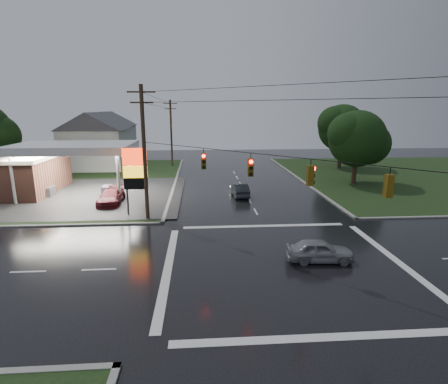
{
  "coord_description": "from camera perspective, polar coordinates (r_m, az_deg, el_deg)",
  "views": [
    {
      "loc": [
        -5.04,
        -19.2,
        9.15
      ],
      "look_at": [
        -3.23,
        6.36,
        3.0
      ],
      "focal_mm": 28.0,
      "sensor_mm": 36.0,
      "label": 1
    }
  ],
  "objects": [
    {
      "name": "ground",
      "position": [
        21.86,
        9.87,
        -11.46
      ],
      "size": [
        120.0,
        120.0,
        0.0
      ],
      "primitive_type": "plane",
      "color": "black",
      "rests_on": "ground"
    },
    {
      "name": "grass_nw",
      "position": [
        50.65,
        -28.43,
        1.49
      ],
      "size": [
        36.0,
        36.0,
        0.08
      ],
      "primitive_type": "cube",
      "color": "black",
      "rests_on": "ground"
    },
    {
      "name": "grass_ne",
      "position": [
        55.58,
        30.0,
        2.24
      ],
      "size": [
        36.0,
        36.0,
        0.08
      ],
      "primitive_type": "cube",
      "color": "black",
      "rests_on": "ground"
    },
    {
      "name": "gas_station",
      "position": [
        44.52,
        -31.65,
        2.95
      ],
      "size": [
        26.2,
        18.0,
        5.6
      ],
      "color": "#2D2D2D",
      "rests_on": "ground"
    },
    {
      "name": "pylon_sign",
      "position": [
        30.63,
        -14.29,
        3.42
      ],
      "size": [
        2.0,
        0.35,
        6.0
      ],
      "color": "#59595E",
      "rests_on": "ground"
    },
    {
      "name": "utility_pole_nw",
      "position": [
        29.24,
        -12.88,
        6.43
      ],
      "size": [
        2.2,
        0.32,
        11.0
      ],
      "color": "#382619",
      "rests_on": "ground"
    },
    {
      "name": "utility_pole_n",
      "position": [
        57.49,
        -8.62,
        9.68
      ],
      "size": [
        2.2,
        0.32,
        10.5
      ],
      "color": "#382619",
      "rests_on": "ground"
    },
    {
      "name": "traffic_signals",
      "position": [
        20.01,
        10.68,
        5.6
      ],
      "size": [
        26.87,
        26.87,
        1.47
      ],
      "color": "black",
      "rests_on": "ground"
    },
    {
      "name": "house_near",
      "position": [
        57.64,
        -20.26,
        7.95
      ],
      "size": [
        11.05,
        8.48,
        8.6
      ],
      "color": "silver",
      "rests_on": "ground"
    },
    {
      "name": "house_far",
      "position": [
        69.46,
        -18.36,
        8.9
      ],
      "size": [
        11.05,
        8.48,
        8.6
      ],
      "color": "silver",
      "rests_on": "ground"
    },
    {
      "name": "tree_ne_near",
      "position": [
        45.58,
        21.07,
        8.09
      ],
      "size": [
        7.99,
        6.8,
        8.98
      ],
      "color": "black",
      "rests_on": "ground"
    },
    {
      "name": "tree_ne_far",
      "position": [
        57.71,
        18.85,
        9.84
      ],
      "size": [
        8.46,
        7.2,
        9.8
      ],
      "color": "black",
      "rests_on": "ground"
    },
    {
      "name": "car_north",
      "position": [
        37.19,
        2.6,
        0.36
      ],
      "size": [
        1.7,
        4.35,
        1.41
      ],
      "primitive_type": "imported",
      "rotation": [
        0.0,
        0.0,
        3.19
      ],
      "color": "#22252A",
      "rests_on": "ground"
    },
    {
      "name": "car_crossing",
      "position": [
        22.4,
        15.34,
        -9.21
      ],
      "size": [
        4.14,
        1.93,
        1.37
      ],
      "primitive_type": "imported",
      "rotation": [
        0.0,
        0.0,
        1.49
      ],
      "color": "gray",
      "rests_on": "ground"
    },
    {
      "name": "car_pump",
      "position": [
        35.97,
        -17.91,
        -0.72
      ],
      "size": [
        2.03,
        5.0,
        1.45
      ],
      "primitive_type": "imported",
      "rotation": [
        0.0,
        0.0,
        -0.0
      ],
      "color": "maroon",
      "rests_on": "ground"
    }
  ]
}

